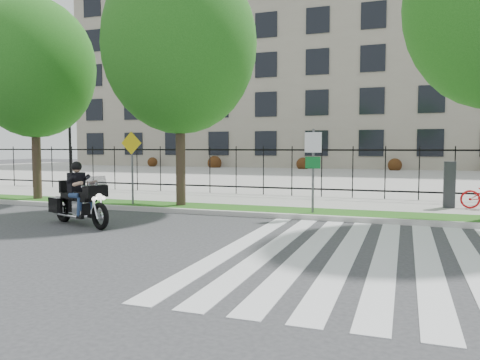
% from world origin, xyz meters
% --- Properties ---
extents(ground, '(120.00, 120.00, 0.00)m').
position_xyz_m(ground, '(0.00, 0.00, 0.00)').
color(ground, '#313133').
rests_on(ground, ground).
extents(curb, '(60.00, 0.20, 0.15)m').
position_xyz_m(curb, '(0.00, 4.10, 0.07)').
color(curb, '#B6B3AC').
rests_on(curb, ground).
extents(grass_verge, '(60.00, 1.50, 0.15)m').
position_xyz_m(grass_verge, '(0.00, 4.95, 0.07)').
color(grass_verge, '#245515').
rests_on(grass_verge, ground).
extents(sidewalk, '(60.00, 3.50, 0.15)m').
position_xyz_m(sidewalk, '(0.00, 7.45, 0.07)').
color(sidewalk, '#ADACA2').
rests_on(sidewalk, ground).
extents(plaza, '(80.00, 34.00, 0.10)m').
position_xyz_m(plaza, '(0.00, 25.00, 0.05)').
color(plaza, '#ADACA2').
rests_on(plaza, ground).
extents(crosswalk_stripes, '(5.70, 8.00, 0.01)m').
position_xyz_m(crosswalk_stripes, '(4.83, 0.00, 0.01)').
color(crosswalk_stripes, silver).
rests_on(crosswalk_stripes, ground).
extents(iron_fence, '(30.00, 0.06, 2.00)m').
position_xyz_m(iron_fence, '(0.00, 9.20, 1.15)').
color(iron_fence, black).
rests_on(iron_fence, sidewalk).
extents(office_building, '(60.00, 21.90, 20.15)m').
position_xyz_m(office_building, '(0.00, 44.92, 9.97)').
color(office_building, gray).
rests_on(office_building, ground).
extents(lamp_post_left, '(1.06, 0.70, 4.25)m').
position_xyz_m(lamp_post_left, '(-12.00, 12.00, 3.21)').
color(lamp_post_left, black).
rests_on(lamp_post_left, ground).
extents(street_tree_0, '(4.55, 4.55, 7.55)m').
position_xyz_m(street_tree_0, '(-7.75, 4.95, 5.08)').
color(street_tree_0, '#3D2E21').
rests_on(street_tree_0, grass_verge).
extents(street_tree_1, '(5.14, 5.14, 8.31)m').
position_xyz_m(street_tree_1, '(-1.65, 4.95, 5.49)').
color(street_tree_1, '#3D2E21').
rests_on(street_tree_1, grass_verge).
extents(sign_pole_regulatory, '(0.50, 0.09, 2.50)m').
position_xyz_m(sign_pole_regulatory, '(2.92, 4.58, 1.74)').
color(sign_pole_regulatory, '#59595B').
rests_on(sign_pole_regulatory, grass_verge).
extents(sign_pole_warning, '(0.78, 0.09, 2.49)m').
position_xyz_m(sign_pole_warning, '(-3.31, 4.58, 1.74)').
color(sign_pole_warning, '#59595B').
rests_on(sign_pole_warning, grass_verge).
extents(motorcycle_rider, '(2.53, 1.41, 2.07)m').
position_xyz_m(motorcycle_rider, '(-2.71, 1.09, 0.69)').
color(motorcycle_rider, black).
rests_on(motorcycle_rider, ground).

